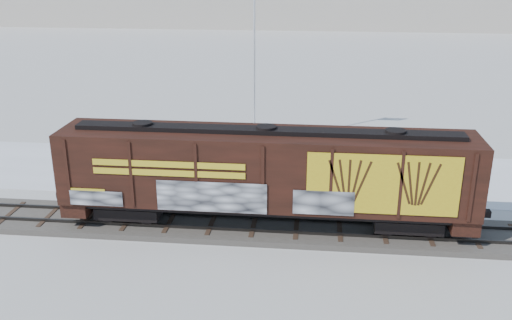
# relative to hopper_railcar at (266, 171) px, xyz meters

# --- Properties ---
(ground) EXTENTS (500.00, 500.00, 0.00)m
(ground) POSITION_rel_hopper_railcar_xyz_m (-0.56, 0.01, -2.98)
(ground) COLOR white
(ground) RESTS_ON ground
(rail_track) EXTENTS (50.00, 3.40, 0.43)m
(rail_track) POSITION_rel_hopper_railcar_xyz_m (-0.56, 0.01, -2.84)
(rail_track) COLOR #59544C
(rail_track) RESTS_ON ground
(parking_strip) EXTENTS (40.00, 8.00, 0.03)m
(parking_strip) POSITION_rel_hopper_railcar_xyz_m (-0.56, 7.51, -2.97)
(parking_strip) COLOR white
(parking_strip) RESTS_ON ground
(hopper_railcar) EXTENTS (18.68, 3.06, 4.58)m
(hopper_railcar) POSITION_rel_hopper_railcar_xyz_m (0.00, 0.00, 0.00)
(hopper_railcar) COLOR black
(hopper_railcar) RESTS_ON rail_track
(flagpole) EXTENTS (2.30, 0.90, 12.54)m
(flagpole) POSITION_rel_hopper_railcar_xyz_m (-1.81, 12.76, 1.73)
(flagpole) COLOR silver
(flagpole) RESTS_ON ground
(car_silver) EXTENTS (5.19, 2.43, 1.72)m
(car_silver) POSITION_rel_hopper_railcar_xyz_m (-5.58, 6.46, -2.09)
(car_silver) COLOR #9DA0A4
(car_silver) RESTS_ON parking_strip
(car_white) EXTENTS (4.68, 2.13, 1.49)m
(car_white) POSITION_rel_hopper_railcar_xyz_m (2.19, 8.42, -2.21)
(car_white) COLOR silver
(car_white) RESTS_ON parking_strip
(car_dark) EXTENTS (5.38, 2.66, 1.50)m
(car_dark) POSITION_rel_hopper_railcar_xyz_m (0.79, 6.27, -2.20)
(car_dark) COLOR black
(car_dark) RESTS_ON parking_strip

